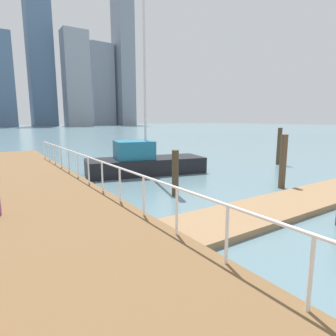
# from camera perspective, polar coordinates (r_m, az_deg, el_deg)

# --- Properties ---
(ground_plane) EXTENTS (300.00, 300.00, 0.00)m
(ground_plane) POSITION_cam_1_polar(r_m,az_deg,el_deg) (16.53, -9.85, -0.32)
(ground_plane) COLOR slate
(floating_dock) EXTENTS (11.14, 2.00, 0.18)m
(floating_dock) POSITION_cam_1_polar(r_m,az_deg,el_deg) (10.46, 23.96, -6.50)
(floating_dock) COLOR #93704C
(floating_dock) RESTS_ON ground_plane
(boardwalk_railing) EXTENTS (0.06, 29.86, 1.08)m
(boardwalk_railing) POSITION_cam_1_polar(r_m,az_deg,el_deg) (6.03, 1.82, -6.12)
(boardwalk_railing) COLOR white
(boardwalk_railing) RESTS_ON boardwalk
(dock_piling_0) EXTENTS (0.26, 0.26, 1.75)m
(dock_piling_0) POSITION_cam_1_polar(r_m,az_deg,el_deg) (10.62, 1.49, -1.04)
(dock_piling_0) COLOR #473826
(dock_piling_0) RESTS_ON ground_plane
(dock_piling_1) EXTENTS (0.27, 0.27, 2.36)m
(dock_piling_1) POSITION_cam_1_polar(r_m,az_deg,el_deg) (19.42, 21.69, 4.14)
(dock_piling_1) COLOR #473826
(dock_piling_1) RESTS_ON ground_plane
(dock_piling_5) EXTENTS (0.28, 0.28, 2.27)m
(dock_piling_5) POSITION_cam_1_polar(r_m,az_deg,el_deg) (12.70, 22.39, 1.21)
(dock_piling_5) COLOR brown
(dock_piling_5) RESTS_ON ground_plane
(moored_boat_0) EXTENTS (6.57, 3.50, 9.81)m
(moored_boat_0) POSITION_cam_1_polar(r_m,az_deg,el_deg) (15.06, -5.04, 1.31)
(moored_boat_0) COLOR black
(moored_boat_0) RESTS_ON ground_plane
(skyline_tower_4) EXTENTS (9.90, 9.19, 60.17)m
(skyline_tower_4) POSITION_cam_1_polar(r_m,az_deg,el_deg) (138.64, -24.65, 20.35)
(skyline_tower_4) COLOR slate
(skyline_tower_4) RESTS_ON ground_plane
(skyline_tower_5) EXTENTS (10.57, 7.91, 39.98)m
(skyline_tower_5) POSITION_cam_1_polar(r_m,az_deg,el_deg) (133.25, -18.18, 16.79)
(skyline_tower_5) COLOR #8C939E
(skyline_tower_5) RESTS_ON ground_plane
(skyline_tower_6) EXTENTS (12.36, 7.81, 39.88)m
(skyline_tower_6) POSITION_cam_1_polar(r_m,az_deg,el_deg) (151.08, -13.39, 16.12)
(skyline_tower_6) COLOR gray
(skyline_tower_6) RESTS_ON ground_plane
(skyline_tower_7) EXTENTS (9.16, 10.41, 71.47)m
(skyline_tower_7) POSITION_cam_1_polar(r_m,az_deg,el_deg) (155.83, -9.08, 21.95)
(skyline_tower_7) COLOR gray
(skyline_tower_7) RESTS_ON ground_plane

